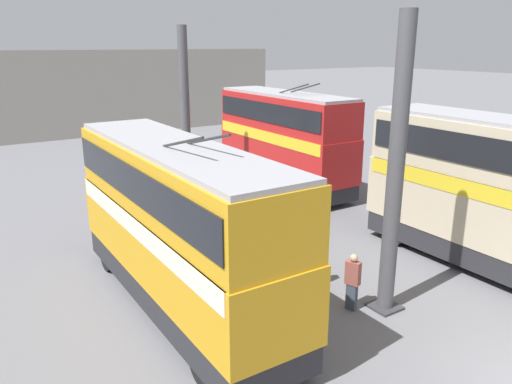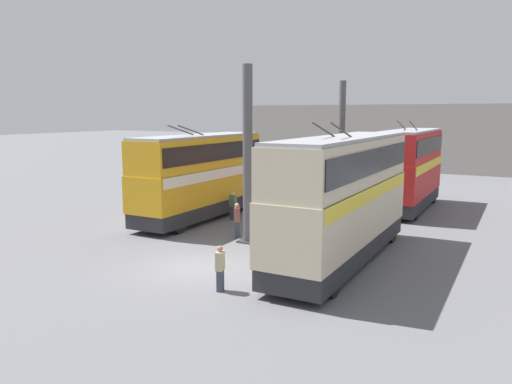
{
  "view_description": "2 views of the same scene",
  "coord_description": "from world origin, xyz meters",
  "px_view_note": "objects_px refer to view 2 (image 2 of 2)",
  "views": [
    {
      "loc": [
        -4.5,
        10.38,
        7.54
      ],
      "look_at": [
        11.75,
        -0.08,
        1.78
      ],
      "focal_mm": 35.0,
      "sensor_mm": 36.0,
      "label": 1
    },
    {
      "loc": [
        -15.88,
        -11.51,
        6.17
      ],
      "look_at": [
        6.98,
        0.87,
        2.04
      ],
      "focal_mm": 35.0,
      "sensor_mm": 36.0,
      "label": 2
    }
  ],
  "objects_px": {
    "person_by_right_row": "(233,205)",
    "person_by_left_row": "(220,267)",
    "oil_drum": "(345,211)",
    "person_aisle_foreground": "(237,219)",
    "bus_left_far": "(409,165)",
    "bus_left_near": "(343,192)",
    "person_aisle_midway": "(255,215)",
    "bus_right_near": "(200,171)"
  },
  "relations": [
    {
      "from": "bus_left_far",
      "to": "person_by_right_row",
      "type": "bearing_deg",
      "value": 134.27
    },
    {
      "from": "bus_left_near",
      "to": "person_by_left_row",
      "type": "height_order",
      "value": "bus_left_near"
    },
    {
      "from": "bus_right_near",
      "to": "person_aisle_foreground",
      "type": "relative_size",
      "value": 5.81
    },
    {
      "from": "person_aisle_foreground",
      "to": "person_by_right_row",
      "type": "relative_size",
      "value": 1.06
    },
    {
      "from": "person_aisle_midway",
      "to": "person_by_right_row",
      "type": "distance_m",
      "value": 2.99
    },
    {
      "from": "bus_right_near",
      "to": "person_by_left_row",
      "type": "height_order",
      "value": "bus_right_near"
    },
    {
      "from": "person_aisle_foreground",
      "to": "person_by_left_row",
      "type": "height_order",
      "value": "person_aisle_foreground"
    },
    {
      "from": "bus_right_near",
      "to": "oil_drum",
      "type": "relative_size",
      "value": 12.2
    },
    {
      "from": "person_aisle_midway",
      "to": "person_by_left_row",
      "type": "bearing_deg",
      "value": 43.8
    },
    {
      "from": "person_aisle_midway",
      "to": "oil_drum",
      "type": "bearing_deg",
      "value": 173.07
    },
    {
      "from": "person_aisle_foreground",
      "to": "bus_left_far",
      "type": "bearing_deg",
      "value": 41.33
    },
    {
      "from": "bus_left_far",
      "to": "person_by_left_row",
      "type": "relative_size",
      "value": 5.61
    },
    {
      "from": "person_aisle_midway",
      "to": "oil_drum",
      "type": "xyz_separation_m",
      "value": [
        5.46,
        -3.13,
        -0.42
      ]
    },
    {
      "from": "bus_right_near",
      "to": "bus_left_far",
      "type": "bearing_deg",
      "value": -48.95
    },
    {
      "from": "bus_left_near",
      "to": "bus_right_near",
      "type": "distance_m",
      "value": 10.97
    },
    {
      "from": "bus_left_near",
      "to": "bus_right_near",
      "type": "bearing_deg",
      "value": 66.9
    },
    {
      "from": "person_by_right_row",
      "to": "oil_drum",
      "type": "bearing_deg",
      "value": -50.12
    },
    {
      "from": "bus_left_near",
      "to": "person_aisle_foreground",
      "type": "height_order",
      "value": "bus_left_near"
    },
    {
      "from": "person_aisle_midway",
      "to": "person_by_left_row",
      "type": "relative_size",
      "value": 0.98
    },
    {
      "from": "bus_left_far",
      "to": "oil_drum",
      "type": "relative_size",
      "value": 10.99
    },
    {
      "from": "person_aisle_midway",
      "to": "oil_drum",
      "type": "relative_size",
      "value": 1.92
    },
    {
      "from": "bus_right_near",
      "to": "person_aisle_foreground",
      "type": "height_order",
      "value": "bus_right_near"
    },
    {
      "from": "person_aisle_foreground",
      "to": "person_by_right_row",
      "type": "xyz_separation_m",
      "value": [
        3.54,
        2.37,
        -0.06
      ]
    },
    {
      "from": "person_aisle_foreground",
      "to": "oil_drum",
      "type": "height_order",
      "value": "person_aisle_foreground"
    },
    {
      "from": "person_aisle_foreground",
      "to": "person_by_right_row",
      "type": "distance_m",
      "value": 4.26
    },
    {
      "from": "bus_left_far",
      "to": "bus_right_near",
      "type": "xyz_separation_m",
      "value": [
        -8.78,
        10.09,
        -0.1
      ]
    },
    {
      "from": "bus_left_far",
      "to": "person_by_right_row",
      "type": "distance_m",
      "value": 11.78
    },
    {
      "from": "bus_right_near",
      "to": "oil_drum",
      "type": "xyz_separation_m",
      "value": [
        4.4,
        -7.33,
        -2.39
      ]
    },
    {
      "from": "bus_left_near",
      "to": "oil_drum",
      "type": "bearing_deg",
      "value": 17.53
    },
    {
      "from": "person_aisle_foreground",
      "to": "person_by_left_row",
      "type": "relative_size",
      "value": 1.07
    },
    {
      "from": "bus_left_near",
      "to": "person_aisle_midway",
      "type": "height_order",
      "value": "bus_left_near"
    },
    {
      "from": "bus_left_far",
      "to": "person_by_left_row",
      "type": "xyz_separation_m",
      "value": [
        -18.46,
        2.59,
        -2.05
      ]
    },
    {
      "from": "person_by_right_row",
      "to": "person_by_left_row",
      "type": "xyz_separation_m",
      "value": [
        -10.36,
        -5.72,
        -0.01
      ]
    },
    {
      "from": "person_aisle_foreground",
      "to": "bus_right_near",
      "type": "bearing_deg",
      "value": 123.83
    },
    {
      "from": "person_by_right_row",
      "to": "person_by_left_row",
      "type": "distance_m",
      "value": 11.83
    },
    {
      "from": "oil_drum",
      "to": "person_by_left_row",
      "type": "bearing_deg",
      "value": -179.34
    },
    {
      "from": "person_by_right_row",
      "to": "person_by_left_row",
      "type": "height_order",
      "value": "person_by_right_row"
    },
    {
      "from": "person_aisle_foreground",
      "to": "person_by_left_row",
      "type": "xyz_separation_m",
      "value": [
        -6.82,
        -3.35,
        -0.07
      ]
    },
    {
      "from": "bus_right_near",
      "to": "person_by_left_row",
      "type": "xyz_separation_m",
      "value": [
        -9.67,
        -7.5,
        -1.95
      ]
    },
    {
      "from": "person_by_right_row",
      "to": "oil_drum",
      "type": "distance_m",
      "value": 6.7
    },
    {
      "from": "bus_right_near",
      "to": "person_aisle_foreground",
      "type": "distance_m",
      "value": 5.37
    },
    {
      "from": "bus_left_near",
      "to": "bus_right_near",
      "type": "height_order",
      "value": "bus_left_near"
    }
  ]
}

